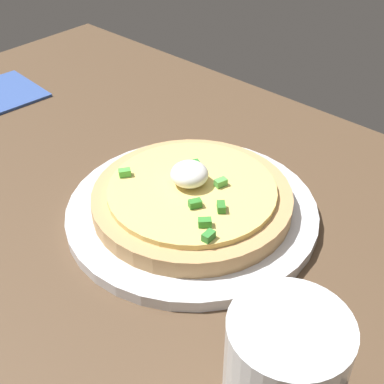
{
  "coord_description": "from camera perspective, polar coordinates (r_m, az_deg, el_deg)",
  "views": [
    {
      "loc": [
        -29.91,
        25.42,
        40.85
      ],
      "look_at": [
        0.62,
        -8.13,
        6.51
      ],
      "focal_mm": 50.24,
      "sensor_mm": 36.0,
      "label": 1
    }
  ],
  "objects": [
    {
      "name": "dining_table",
      "position": [
        0.56,
        -5.23,
        -8.06
      ],
      "size": [
        112.52,
        76.97,
        3.22
      ],
      "primitive_type": "cube",
      "color": "#4F3A28",
      "rests_on": "ground"
    },
    {
      "name": "pizza",
      "position": [
        0.57,
        -0.01,
        -0.54
      ],
      "size": [
        21.42,
        21.42,
        5.03
      ],
      "color": "tan",
      "rests_on": "plate"
    },
    {
      "name": "cup_near",
      "position": [
        0.4,
        9.54,
        -19.2
      ],
      "size": [
        8.24,
        8.24,
        10.93
      ],
      "color": "silver",
      "rests_on": "dining_table"
    },
    {
      "name": "plate",
      "position": [
        0.59,
        0.0,
        -2.07
      ],
      "size": [
        27.2,
        27.2,
        1.29
      ],
      "primitive_type": "cylinder",
      "color": "silver",
      "rests_on": "dining_table"
    }
  ]
}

